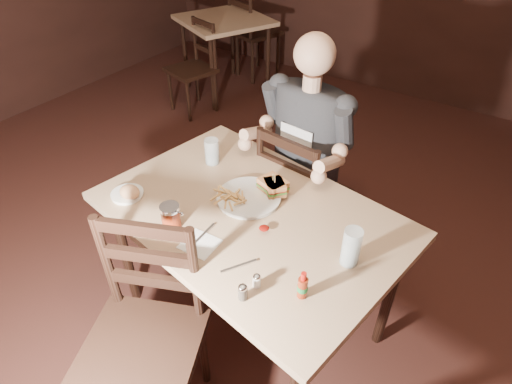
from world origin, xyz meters
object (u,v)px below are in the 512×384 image
Objects in this scene: bg_chair_far at (255,32)px; dinner_plate at (249,198)px; bg_chair_near at (191,70)px; syrup_dispenser at (171,216)px; chair_near at (140,350)px; hot_sauce at (303,285)px; bg_table at (224,27)px; glass_right at (351,247)px; side_plate at (127,195)px; chair_far at (304,195)px; glass_left at (212,152)px; main_table at (250,224)px; diner at (305,126)px.

dinner_plate is at bearing 141.08° from bg_chair_far.
bg_chair_near is at bearing 137.71° from dinner_plate.
syrup_dispenser reaches higher than dinner_plate.
hot_sauce is (0.49, 0.38, 0.34)m from chair_near.
bg_table is at bearing 131.94° from hot_sauce.
glass_right is 1.12× the size of side_plate.
side_plate is at bearing -40.47° from bg_chair_near.
glass_left is (-0.35, -0.38, 0.37)m from chair_far.
bg_chair_near is 2.39m from side_plate.
chair_far is 6.32× the size of side_plate.
main_table is 3.40m from bg_chair_far.
glass_right is (0.54, -0.10, 0.07)m from dinner_plate.
dinner_plate is (1.83, -2.21, 0.10)m from bg_table.
chair_far is 3.20× the size of dinner_plate.
bg_table is at bearing 129.49° from main_table.
bg_chair_near is at bearing 134.67° from glass_left.
syrup_dispenser is (-0.23, -0.26, 0.13)m from main_table.
chair_near reaches higher than syrup_dispenser.
side_plate is (1.34, -1.95, 0.35)m from bg_chair_near.
dinner_plate is (1.83, -1.66, 0.35)m from bg_chair_near.
side_plate is at bearing 131.28° from bg_chair_far.
dinner_plate is 2.16× the size of glass_left.
bg_chair_far is (0.00, 0.55, -0.18)m from bg_table.
chair_near is at bearing -96.10° from main_table.
glass_left is (-0.38, 0.22, 0.14)m from main_table.
syrup_dispenser is (-0.64, 0.02, -0.01)m from hot_sauce.
chair_far is at bearing 129.75° from glass_right.
glass_left is (-0.31, 0.88, 0.35)m from chair_near.
chair_far is 1.01× the size of diner.
glass_right reaches higher than hot_sauce.
chair_near reaches higher than dinner_plate.
glass_right is at bearing 135.40° from chair_far.
dinner_plate reaches higher than side_plate.
side_plate is at bearing -61.87° from bg_table.
chair_near is 9.00× the size of syrup_dispenser.
chair_far is at bearing 46.96° from glass_left.
bg_table is 0.58m from bg_chair_far.
main_table is 0.52m from hot_sauce.
chair_far is at bearing -42.36° from bg_table.
diner is (0.04, 1.21, 0.45)m from chair_near.
bg_table is at bearing 107.61° from bg_chair_far.
chair_far is 0.90m from glass_right.
side_plate is (1.34, -3.05, 0.28)m from bg_chair_far.
bg_table is 1.15× the size of diner.
bg_table is at bearing 142.42° from diner.
chair_near reaches higher than glass_left.
chair_far is at bearing 90.00° from diner.
bg_chair_far is at bearing 90.00° from bg_table.
main_table is 8.96× the size of glass_right.
chair_far is at bearing 64.63° from chair_near.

